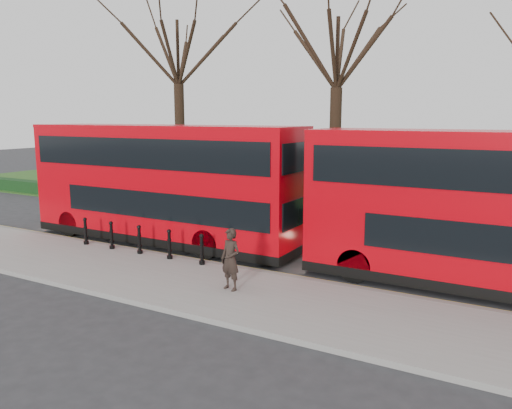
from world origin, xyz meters
The scene contains 13 objects.
ground centered at (0.00, 0.00, 0.00)m, with size 120.00×120.00×0.00m, color #28282B.
pavement centered at (0.00, -3.00, 0.07)m, with size 60.00×4.00×0.15m, color gray.
kerb centered at (0.00, -1.00, 0.07)m, with size 60.00×0.25×0.16m, color slate.
grass_verge centered at (0.00, 15.00, 0.03)m, with size 60.00×18.00×0.06m, color #2A4D19.
hedge centered at (0.00, 6.80, 0.40)m, with size 60.00×0.90×0.80m, color black.
yellow_line_outer centered at (0.00, -0.70, 0.01)m, with size 60.00×0.10×0.01m, color yellow.
yellow_line_inner centered at (0.00, -0.50, 0.01)m, with size 60.00×0.10×0.01m, color yellow.
tree_left centered at (-8.00, 10.00, 9.20)m, with size 8.09×8.09×12.65m.
tree_mid centered at (2.00, 10.00, 8.57)m, with size 7.55×7.55×11.79m.
bollard_row centered at (-1.16, -1.35, 0.65)m, with size 5.65×0.15×1.00m.
bus_lead centered at (-1.88, 0.91, 2.37)m, with size 11.83×2.71×4.71m.
bus_rear centered at (10.62, 1.01, 2.34)m, with size 11.69×2.68×4.65m.
pedestrian centered at (3.75, -2.97, 1.05)m, with size 0.65×0.43×1.79m, color black.
Camera 1 is at (11.07, -14.58, 5.08)m, focal length 35.00 mm.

